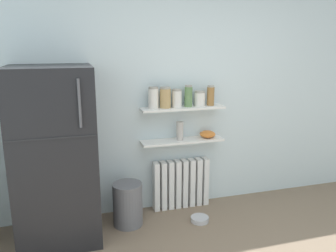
{
  "coord_description": "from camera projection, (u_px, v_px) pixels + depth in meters",
  "views": [
    {
      "loc": [
        -1.21,
        -1.53,
        1.84
      ],
      "look_at": [
        -0.29,
        1.6,
        1.05
      ],
      "focal_mm": 36.55,
      "sensor_mm": 36.0,
      "label": 1
    }
  ],
  "objects": [
    {
      "name": "wall_shelf_upper",
      "position": [
        183.0,
        108.0,
        3.67
      ],
      "size": [
        0.91,
        0.22,
        0.02
      ],
      "primitive_type": "cube",
      "color": "white"
    },
    {
      "name": "storage_jar_2",
      "position": [
        177.0,
        98.0,
        3.62
      ],
      "size": [
        0.1,
        0.1,
        0.2
      ],
      "color": "silver",
      "rests_on": "wall_shelf_upper"
    },
    {
      "name": "refrigerator",
      "position": [
        55.0,
        156.0,
        3.16
      ],
      "size": [
        0.74,
        0.73,
        1.65
      ],
      "color": "black",
      "rests_on": "ground_plane"
    },
    {
      "name": "vase",
      "position": [
        180.0,
        131.0,
        3.72
      ],
      "size": [
        0.08,
        0.08,
        0.2
      ],
      "primitive_type": "cylinder",
      "color": "#B2ADA8",
      "rests_on": "wall_shelf_lower"
    },
    {
      "name": "back_wall",
      "position": [
        181.0,
        93.0,
        3.8
      ],
      "size": [
        7.04,
        0.1,
        2.6
      ],
      "primitive_type": "cube",
      "color": "silver",
      "rests_on": "ground_plane"
    },
    {
      "name": "storage_jar_0",
      "position": [
        153.0,
        98.0,
        3.55
      ],
      "size": [
        0.11,
        0.11,
        0.23
      ],
      "color": "silver",
      "rests_on": "wall_shelf_upper"
    },
    {
      "name": "storage_jar_1",
      "position": [
        165.0,
        98.0,
        3.59
      ],
      "size": [
        0.12,
        0.12,
        0.22
      ],
      "color": "tan",
      "rests_on": "wall_shelf_upper"
    },
    {
      "name": "trash_bin",
      "position": [
        128.0,
        204.0,
        3.52
      ],
      "size": [
        0.3,
        0.3,
        0.45
      ],
      "primitive_type": "cylinder",
      "color": "slate",
      "rests_on": "ground_plane"
    },
    {
      "name": "wall_shelf_lower",
      "position": [
        182.0,
        141.0,
        3.75
      ],
      "size": [
        0.91,
        0.22,
        0.02
      ],
      "primitive_type": "cube",
      "color": "white"
    },
    {
      "name": "shelf_bowl",
      "position": [
        208.0,
        134.0,
        3.82
      ],
      "size": [
        0.17,
        0.17,
        0.08
      ],
      "primitive_type": "ellipsoid",
      "color": "orange",
      "rests_on": "wall_shelf_lower"
    },
    {
      "name": "pet_food_bowl",
      "position": [
        200.0,
        219.0,
        3.62
      ],
      "size": [
        0.19,
        0.19,
        0.05
      ],
      "primitive_type": "cylinder",
      "color": "#B7B7BC",
      "rests_on": "ground_plane"
    },
    {
      "name": "radiator",
      "position": [
        181.0,
        184.0,
        3.9
      ],
      "size": [
        0.65,
        0.12,
        0.56
      ],
      "color": "white",
      "rests_on": "ground_plane"
    },
    {
      "name": "storage_jar_5",
      "position": [
        211.0,
        95.0,
        3.73
      ],
      "size": [
        0.08,
        0.08,
        0.22
      ],
      "color": "olive",
      "rests_on": "wall_shelf_upper"
    },
    {
      "name": "storage_jar_4",
      "position": [
        200.0,
        99.0,
        3.7
      ],
      "size": [
        0.12,
        0.12,
        0.17
      ],
      "color": "silver",
      "rests_on": "wall_shelf_upper"
    },
    {
      "name": "storage_jar_3",
      "position": [
        188.0,
        96.0,
        3.65
      ],
      "size": [
        0.09,
        0.09,
        0.23
      ],
      "color": "#5B7F4C",
      "rests_on": "wall_shelf_upper"
    }
  ]
}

